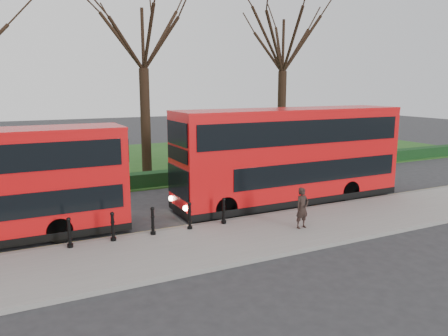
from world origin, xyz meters
TOP-DOWN VIEW (x-y plane):
  - ground at (0.00, 0.00)m, footprint 120.00×120.00m
  - pavement at (0.00, -3.00)m, footprint 60.00×4.00m
  - kerb at (0.00, -1.00)m, footprint 60.00×0.25m
  - grass_verge at (0.00, 15.00)m, footprint 60.00×18.00m
  - hedge at (0.00, 6.80)m, footprint 60.00×0.90m
  - yellow_line_outer at (0.00, -0.70)m, footprint 60.00×0.10m
  - yellow_line_inner at (0.00, -0.50)m, footprint 60.00×0.10m
  - tree_mid at (2.00, 10.00)m, footprint 7.63×7.63m
  - tree_right at (12.00, 10.00)m, footprint 7.61×7.61m
  - bollard_row at (-1.17, -1.35)m, footprint 5.97×0.15m
  - bus_rear at (6.17, 0.56)m, footprint 11.27×2.59m
  - pedestrian at (4.18, -3.17)m, footprint 0.61×0.43m

SIDE VIEW (x-z plane):
  - ground at x=0.00m, z-range 0.00..0.00m
  - yellow_line_outer at x=0.00m, z-range 0.00..0.01m
  - yellow_line_inner at x=0.00m, z-range 0.00..0.01m
  - grass_verge at x=0.00m, z-range 0.00..0.06m
  - pavement at x=0.00m, z-range 0.00..0.15m
  - kerb at x=0.00m, z-range -0.01..0.15m
  - hedge at x=0.00m, z-range 0.00..0.80m
  - bollard_row at x=-1.17m, z-range 0.15..1.15m
  - pedestrian at x=4.18m, z-range 0.15..1.73m
  - bus_rear at x=6.17m, z-range 0.02..4.50m
  - tree_right at x=12.00m, z-range 2.70..14.58m
  - tree_mid at x=2.00m, z-range 2.71..14.62m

